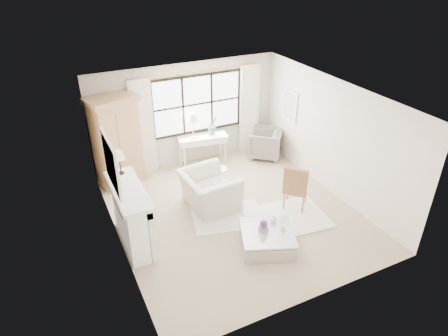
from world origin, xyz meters
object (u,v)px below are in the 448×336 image
Objects in this scene: console_table at (203,150)px; coffee_table at (267,239)px; club_armchair at (209,190)px; armoire at (117,141)px.

coffee_table is (-0.25, -3.73, -0.22)m from console_table.
console_table is 2.05m from club_armchair.
armoire is at bearing 140.09° from coffee_table.
club_armchair reaches higher than console_table.
club_armchair is at bearing -100.61° from console_table.
console_table reaches higher than coffee_table.
console_table is at bearing -16.53° from armoire.
armoire is 2.35m from console_table.
coffee_table is at bearing -84.95° from console_table.
club_armchair is (-0.68, -1.93, 0.01)m from console_table.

